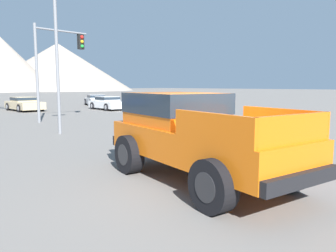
{
  "coord_description": "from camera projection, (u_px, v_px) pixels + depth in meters",
  "views": [
    {
      "loc": [
        -5.72,
        -4.05,
        2.12
      ],
      "look_at": [
        -0.12,
        1.31,
        1.15
      ],
      "focal_mm": 35.0,
      "sensor_mm": 36.0,
      "label": 1
    }
  ],
  "objects": [
    {
      "name": "orange_pickup_truck",
      "position": [
        192.0,
        131.0,
        7.4
      ],
      "size": [
        3.11,
        5.4,
        1.93
      ],
      "rotation": [
        0.0,
        0.0,
        -0.22
      ],
      "color": "orange",
      "rests_on": "ground_plane"
    },
    {
      "name": "parked_car_white",
      "position": [
        108.0,
        103.0,
        28.33
      ],
      "size": [
        2.23,
        4.2,
        1.14
      ],
      "rotation": [
        0.0,
        0.0,
        3.03
      ],
      "color": "white",
      "rests_on": "ground_plane"
    },
    {
      "name": "red_convertible_car",
      "position": [
        243.0,
        140.0,
        10.06
      ],
      "size": [
        3.73,
        4.66,
        1.05
      ],
      "rotation": [
        0.0,
        0.0,
        -0.52
      ],
      "color": "#B21419",
      "rests_on": "ground_plane"
    },
    {
      "name": "parked_car_tan",
      "position": [
        24.0,
        104.0,
        27.07
      ],
      "size": [
        2.13,
        4.29,
        1.14
      ],
      "rotation": [
        0.0,
        0.0,
        3.1
      ],
      "color": "tan",
      "rests_on": "ground_plane"
    },
    {
      "name": "parked_car_silver",
      "position": [
        96.0,
        100.0,
        33.91
      ],
      "size": [
        3.21,
        4.54,
        1.11
      ],
      "rotation": [
        0.0,
        0.0,
        5.88
      ],
      "color": "#B7BABF",
      "rests_on": "ground_plane"
    },
    {
      "name": "traffic_light_main",
      "position": [
        57.0,
        56.0,
        18.88
      ],
      "size": [
        3.29,
        0.38,
        5.48
      ],
      "color": "slate",
      "rests_on": "ground_plane"
    },
    {
      "name": "street_lamp_post",
      "position": [
        56.0,
        27.0,
        13.72
      ],
      "size": [
        0.9,
        0.24,
        7.53
      ],
      "color": "slate",
      "rests_on": "ground_plane"
    },
    {
      "name": "ground_plane",
      "position": [
        215.0,
        183.0,
        7.14
      ],
      "size": [
        320.0,
        320.0,
        0.0
      ],
      "primitive_type": "plane",
      "color": "slate"
    }
  ]
}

